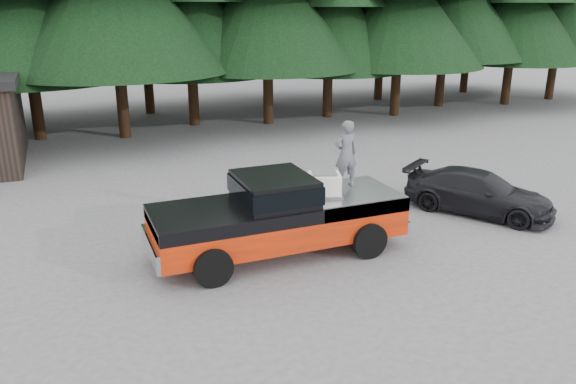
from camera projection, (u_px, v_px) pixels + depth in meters
name	position (u px, v px, depth m)	size (l,w,h in m)	color
ground	(252.00, 265.00, 12.67)	(120.00, 120.00, 0.00)	#4F4F52
pickup_truck	(278.00, 227.00, 13.05)	(6.00, 2.04, 1.33)	red
truck_cab	(274.00, 188.00, 12.71)	(1.66, 1.90, 0.59)	black
air_compressor	(324.00, 185.00, 13.07)	(0.74, 0.61, 0.51)	white
man_on_bed	(346.00, 154.00, 13.58)	(0.60, 0.39, 1.64)	#515057
parked_car	(478.00, 192.00, 15.70)	(1.66, 4.08, 1.18)	black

